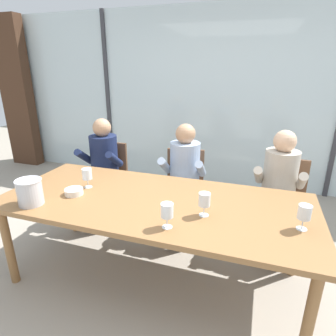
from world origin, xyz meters
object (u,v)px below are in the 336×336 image
(chair_near_curtain, at_px, (108,173))
(chair_left_of_center, at_px, (184,183))
(person_pale_blue_shirt, at_px, (183,173))
(tasting_bowl, at_px, (74,192))
(person_beige_jumper, at_px, (279,185))
(person_navy_polo, at_px, (102,164))
(chair_center, at_px, (283,196))
(wine_glass_near_bucket, at_px, (304,213))
(dining_table, at_px, (154,207))
(wine_glass_by_left_taster, at_px, (167,211))
(ice_bucket_primary, at_px, (30,192))
(wine_glass_center_pour, at_px, (87,175))
(wine_glass_by_right_taster, at_px, (204,201))

(chair_near_curtain, distance_m, chair_left_of_center, 0.97)
(person_pale_blue_shirt, bearing_deg, tasting_bowl, -130.07)
(chair_near_curtain, distance_m, person_pale_blue_shirt, 1.02)
(chair_near_curtain, xyz_separation_m, person_beige_jumper, (1.95, -0.14, 0.17))
(person_navy_polo, bearing_deg, chair_near_curtain, 89.25)
(chair_center, xyz_separation_m, wine_glass_near_bucket, (0.03, -1.05, 0.36))
(dining_table, distance_m, wine_glass_by_left_taster, 0.46)
(ice_bucket_primary, bearing_deg, dining_table, 23.12)
(dining_table, relative_size, tasting_bowl, 16.42)
(ice_bucket_primary, distance_m, tasting_bowl, 0.33)
(wine_glass_center_pour, bearing_deg, person_navy_polo, 113.48)
(person_navy_polo, relative_size, person_beige_jumper, 1.00)
(dining_table, bearing_deg, person_navy_polo, 140.38)
(tasting_bowl, distance_m, wine_glass_by_left_taster, 0.93)
(wine_glass_center_pour, xyz_separation_m, wine_glass_by_right_taster, (1.07, -0.17, 0.00))
(dining_table, height_order, chair_center, chair_center)
(person_pale_blue_shirt, xyz_separation_m, wine_glass_near_bucket, (1.06, -0.90, 0.18))
(chair_near_curtain, relative_size, wine_glass_by_right_taster, 5.17)
(dining_table, height_order, wine_glass_by_left_taster, wine_glass_by_left_taster)
(person_beige_jumper, xyz_separation_m, tasting_bowl, (-1.64, -0.92, 0.09))
(chair_left_of_center, distance_m, person_navy_polo, 0.99)
(wine_glass_by_left_taster, distance_m, wine_glass_center_pour, 0.96)
(chair_near_curtain, distance_m, chair_center, 2.02)
(person_beige_jumper, bearing_deg, dining_table, -135.66)
(person_beige_jumper, distance_m, wine_glass_by_left_taster, 1.39)
(person_navy_polo, bearing_deg, chair_left_of_center, 4.29)
(wine_glass_center_pour, bearing_deg, wine_glass_near_bucket, -4.82)
(chair_near_curtain, bearing_deg, person_beige_jumper, -6.35)
(chair_left_of_center, xyz_separation_m, chair_center, (1.05, 0.00, 0.00))
(chair_near_curtain, height_order, tasting_bowl, chair_near_curtain)
(tasting_bowl, bearing_deg, person_pale_blue_shirt, 53.36)
(person_beige_jumper, bearing_deg, person_pale_blue_shirt, -175.29)
(chair_center, distance_m, wine_glass_center_pour, 1.94)
(wine_glass_by_left_taster, bearing_deg, person_pale_blue_shirt, 100.39)
(person_beige_jumper, height_order, tasting_bowl, person_beige_jumper)
(chair_center, distance_m, person_navy_polo, 2.02)
(chair_center, bearing_deg, wine_glass_by_left_taster, -117.83)
(person_navy_polo, relative_size, wine_glass_center_pour, 7.00)
(person_beige_jumper, bearing_deg, wine_glass_by_right_taster, -115.56)
(chair_center, xyz_separation_m, wine_glass_by_left_taster, (-0.81, -1.30, 0.36))
(dining_table, relative_size, wine_glass_near_bucket, 14.31)
(chair_near_curtain, xyz_separation_m, person_pale_blue_shirt, (1.00, -0.14, 0.17))
(person_beige_jumper, height_order, wine_glass_center_pour, person_beige_jumper)
(person_navy_polo, relative_size, person_pale_blue_shirt, 1.00)
(person_beige_jumper, xyz_separation_m, wine_glass_by_left_taster, (-0.74, -1.16, 0.18))
(person_navy_polo, distance_m, person_pale_blue_shirt, 0.99)
(ice_bucket_primary, relative_size, tasting_bowl, 1.34)
(wine_glass_center_pour, bearing_deg, chair_near_curtain, 110.52)
(tasting_bowl, bearing_deg, ice_bucket_primary, -128.86)
(tasting_bowl, distance_m, wine_glass_center_pour, 0.19)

